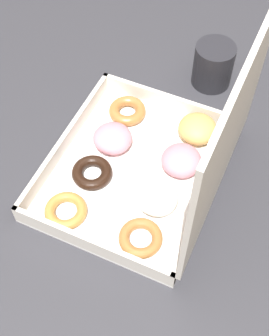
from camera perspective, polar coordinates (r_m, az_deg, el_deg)
The scene contains 4 objects.
ground_plane at distance 1.47m, azimuth -3.17°, elevation -16.20°, with size 8.00×8.00×0.00m, color #6B6054.
dining_table at distance 0.90m, azimuth -5.01°, elevation -3.48°, with size 1.27×0.88×0.72m.
donut_box at distance 0.76m, azimuth 3.17°, elevation 1.11°, with size 0.33×0.28×0.31m.
coffee_mug at distance 0.94m, azimuth 9.59°, elevation 12.35°, with size 0.08×0.08×0.09m.
Camera 1 is at (0.39, 0.26, 1.39)m, focal length 50.00 mm.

